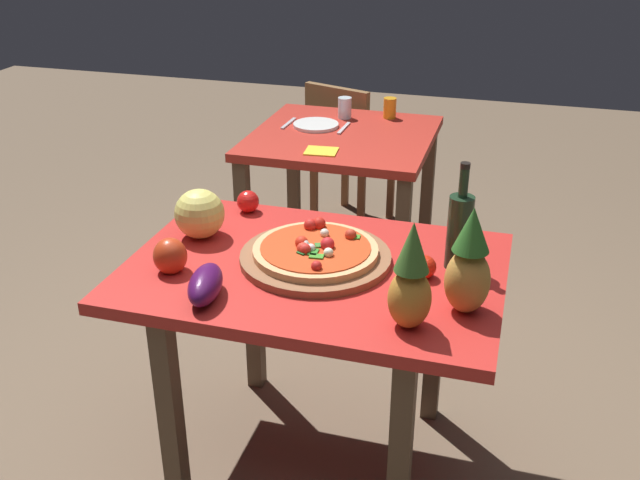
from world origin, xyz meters
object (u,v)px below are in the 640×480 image
display_table (315,295)px  knife_utensil (344,128)px  pizza (316,249)px  bell_pepper (170,256)px  dining_chair (347,147)px  eggplant (205,284)px  pineapple_right (411,281)px  tomato_by_bottle (424,267)px  fork_utensil (288,123)px  background_table (342,159)px  napkin_folded (321,151)px  pizza_board (316,258)px  drinking_glass_juice (390,108)px  dinner_plate (316,125)px  wine_bottle (459,229)px  pineapple_left (469,266)px  tomato_beside_pepper (248,201)px  melon (200,214)px  drinking_glass_water (345,108)px

display_table → knife_utensil: size_ratio=6.41×
pizza → bell_pepper: bell_pepper is taller
knife_utensil → dining_chair: bearing=104.0°
eggplant → knife_utensil: bearing=90.8°
pineapple_right → tomato_by_bottle: (-0.00, 0.28, -0.10)m
eggplant → fork_utensil: 1.68m
background_table → knife_utensil: 0.15m
display_table → napkin_folded: (-0.28, 1.03, 0.11)m
background_table → fork_utensil: bearing=166.2°
background_table → pizza_board: size_ratio=1.78×
pizza_board → napkin_folded: 1.03m
pineapple_right → bell_pepper: pineapple_right is taller
drinking_glass_juice → pineapple_right: bearing=-77.2°
bell_pepper → drinking_glass_juice: bearing=79.8°
drinking_glass_juice → pizza: bearing=-87.0°
background_table → dinner_plate: size_ratio=3.82×
background_table → wine_bottle: size_ratio=2.49×
tomato_by_bottle → dinner_plate: (-0.74, 1.35, -0.03)m
display_table → drinking_glass_juice: drinking_glass_juice is taller
dining_chair → dinner_plate: size_ratio=3.86×
pineapple_left → eggplant: pineapple_left is taller
wine_bottle → drinking_glass_juice: wine_bottle is taller
pineapple_right → wine_bottle: bearing=77.3°
display_table → tomato_beside_pepper: (-0.35, 0.33, 0.15)m
background_table → pineapple_left: 1.63m
dining_chair → knife_utensil: 0.66m
wine_bottle → bell_pepper: 0.88m
wine_bottle → bell_pepper: wine_bottle is taller
pizza_board → pineapple_right: pineapple_right is taller
background_table → napkin_folded: 0.31m
tomato_beside_pepper → pineapple_left: bearing=-29.5°
display_table → fork_utensil: size_ratio=6.41×
pizza_board → melon: (-0.42, 0.06, 0.07)m
pineapple_right → drinking_glass_water: 1.92m
eggplant → drinking_glass_juice: drinking_glass_juice is taller
pineapple_left → melon: (-0.90, 0.23, -0.06)m
melon → bell_pepper: size_ratio=1.46×
dining_chair → melon: melon is taller
pineapple_right → dining_chair: bearing=108.3°
pizza_board → eggplant: (-0.23, -0.30, 0.03)m
background_table → pizza: bearing=-79.0°
dining_chair → knife_utensil: size_ratio=4.72×
pineapple_right → fork_utensil: 1.86m
pizza → dinner_plate: 1.40m
tomato_beside_pepper → drinking_glass_juice: bearing=78.8°
pineapple_right → drinking_glass_water: bearing=109.5°
pizza → tomato_beside_pepper: pizza is taller
background_table → drinking_glass_juice: (0.16, 0.32, 0.18)m
drinking_glass_water → fork_utensil: drinking_glass_water is taller
drinking_glass_water → knife_utensil: (0.04, -0.18, -0.05)m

